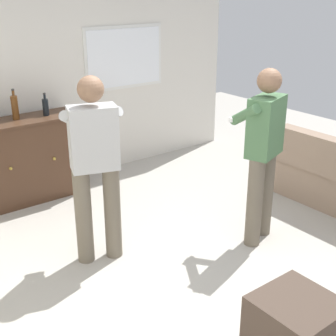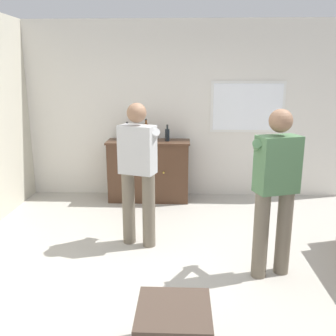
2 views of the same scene
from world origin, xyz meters
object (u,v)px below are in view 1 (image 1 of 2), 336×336
sideboard_cabinet (25,160)px  bottle_spirits_clear (46,107)px  bottle_liquor_amber (15,107)px  person_standing_left (95,162)px  person_standing_right (263,149)px  ottoman (295,326)px

sideboard_cabinet → bottle_spirits_clear: (0.30, -0.01, 0.58)m
bottle_liquor_amber → person_standing_left: person_standing_left is taller
person_standing_left → person_standing_right: size_ratio=1.00×
ottoman → person_standing_left: size_ratio=0.31×
sideboard_cabinet → ottoman: 3.51m
bottle_liquor_amber → person_standing_right: 2.72m
ottoman → person_standing_right: bearing=52.1°
bottle_spirits_clear → ottoman: bottle_spirits_clear is taller
sideboard_cabinet → ottoman: bearing=-81.9°
ottoman → person_standing_left: 2.04m
bottle_spirits_clear → ottoman: (0.19, -3.45, -0.86)m
bottle_liquor_amber → ottoman: (0.53, -3.50, -0.90)m
sideboard_cabinet → ottoman: size_ratio=2.48×
ottoman → person_standing_left: (-0.46, 1.85, 0.73)m
ottoman → bottle_spirits_clear: bearing=93.2°
bottle_liquor_amber → sideboard_cabinet: bearing=-44.3°
sideboard_cabinet → person_standing_left: (0.03, -1.61, 0.45)m
bottle_spirits_clear → person_standing_left: person_standing_left is taller
bottle_liquor_amber → person_standing_left: (0.07, -1.64, -0.16)m
ottoman → person_standing_left: person_standing_left is taller
bottle_liquor_amber → bottle_spirits_clear: bottle_liquor_amber is taller
ottoman → person_standing_right: (0.95, 1.22, 0.73)m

